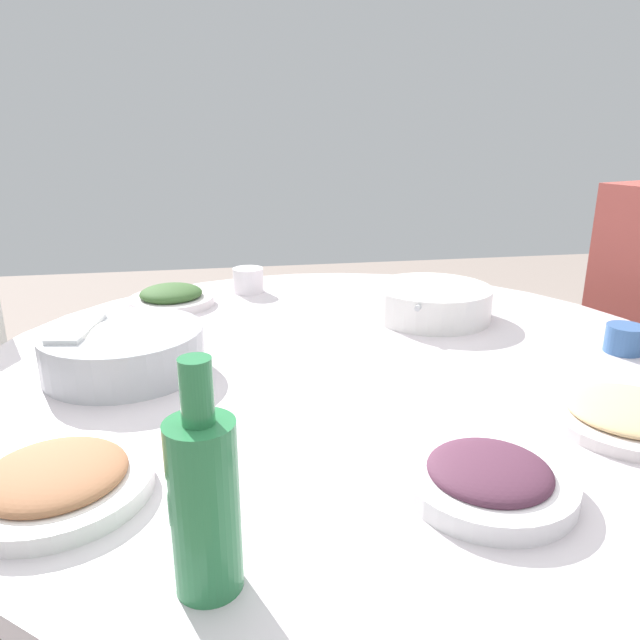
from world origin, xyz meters
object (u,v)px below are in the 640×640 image
object	(u,v)px
dish_tofu_braise	(55,480)
stool_for_diner_left	(633,471)
tea_cup_far	(624,339)
dish_eggplant	(489,478)
dish_noodles	(630,414)
rice_bowl	(123,350)
green_bottle	(204,500)
round_dining_table	(345,404)
dish_greens	(171,297)
soup_bowl	(431,303)
tea_cup_near	(248,280)

from	to	relation	value
dish_tofu_braise	stool_for_diner_left	xyz separation A→B (m)	(1.34, 0.64, -0.54)
dish_tofu_braise	tea_cup_far	size ratio (longest dim) A/B	3.19
dish_tofu_braise	stool_for_diner_left	world-z (taller)	dish_tofu_braise
dish_eggplant	dish_noodles	size ratio (longest dim) A/B	0.88
rice_bowl	dish_tofu_braise	size ratio (longest dim) A/B	1.23
green_bottle	stool_for_diner_left	bearing A→B (deg)	35.43
dish_tofu_braise	dish_eggplant	bearing A→B (deg)	-9.46
round_dining_table	dish_tofu_braise	xyz separation A→B (m)	(-0.43, -0.35, 0.11)
stool_for_diner_left	dish_noodles	bearing A→B (deg)	-132.31
dish_greens	stool_for_diner_left	bearing A→B (deg)	-6.43
soup_bowl	stool_for_diner_left	size ratio (longest dim) A/B	0.62
dish_greens	green_bottle	distance (m)	0.97
dish_noodles	tea_cup_far	size ratio (longest dim) A/B	3.27
green_bottle	stool_for_diner_left	xyz separation A→B (m)	(1.16, 0.82, -0.61)
rice_bowl	tea_cup_far	bearing A→B (deg)	-4.12
tea_cup_far	soup_bowl	bearing A→B (deg)	136.97
soup_bowl	tea_cup_near	distance (m)	0.49
soup_bowl	tea_cup_far	distance (m)	0.40
rice_bowl	stool_for_diner_left	size ratio (longest dim) A/B	0.65
dish_noodles	dish_tofu_braise	bearing A→B (deg)	-177.14
soup_bowl	tea_cup_far	xyz separation A→B (m)	(0.29, -0.27, -0.01)
dish_greens	dish_noodles	world-z (taller)	dish_greens
tea_cup_near	stool_for_diner_left	world-z (taller)	tea_cup_near
soup_bowl	dish_greens	bearing A→B (deg)	161.06
dish_greens	soup_bowl	bearing A→B (deg)	-18.94
dish_greens	tea_cup_far	world-z (taller)	tea_cup_far
round_dining_table	rice_bowl	xyz separation A→B (m)	(-0.40, 0.02, 0.13)
soup_bowl	dish_greens	world-z (taller)	soup_bowl
rice_bowl	dish_eggplant	size ratio (longest dim) A/B	1.37
round_dining_table	dish_eggplant	xyz separation A→B (m)	(0.08, -0.44, 0.11)
dish_tofu_braise	green_bottle	bearing A→B (deg)	-45.14
round_dining_table	dish_greens	bearing A→B (deg)	128.52
rice_bowl	tea_cup_far	xyz separation A→B (m)	(0.94, -0.07, -0.01)
dish_greens	green_bottle	xyz separation A→B (m)	(0.09, -0.97, 0.07)
tea_cup_far	dish_greens	bearing A→B (deg)	151.70
dish_noodles	tea_cup_far	distance (m)	0.32
dish_eggplant	green_bottle	distance (m)	0.35
dish_noodles	tea_cup_far	xyz separation A→B (m)	(0.18, 0.27, 0.01)
soup_bowl	green_bottle	xyz separation A→B (m)	(-0.50, -0.76, 0.06)
green_bottle	tea_cup_far	xyz separation A→B (m)	(0.79, 0.49, -0.07)
rice_bowl	tea_cup_near	bearing A→B (deg)	63.29
tea_cup_near	stool_for_diner_left	size ratio (longest dim) A/B	0.18
soup_bowl	round_dining_table	bearing A→B (deg)	-137.74
tea_cup_near	dish_eggplant	bearing A→B (deg)	-76.49
rice_bowl	dish_greens	xyz separation A→B (m)	(0.06, 0.41, -0.02)
dish_greens	dish_noodles	size ratio (longest dim) A/B	0.87
tea_cup_near	dish_noodles	bearing A→B (deg)	-58.49
round_dining_table	rice_bowl	size ratio (longest dim) A/B	4.95
tea_cup_far	stool_for_diner_left	distance (m)	0.74
dish_greens	tea_cup_near	world-z (taller)	tea_cup_near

